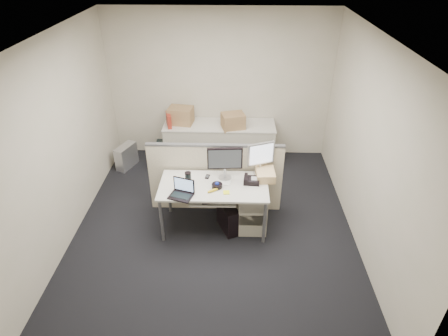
{
  "coord_description": "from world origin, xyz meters",
  "views": [
    {
      "loc": [
        0.28,
        -4.24,
        3.66
      ],
      "look_at": [
        0.14,
        0.15,
        0.92
      ],
      "focal_mm": 30.0,
      "sensor_mm": 36.0,
      "label": 1
    }
  ],
  "objects_px": {
    "desk": "(214,189)",
    "laptop": "(180,190)",
    "monitor_main": "(225,164)",
    "desk_phone": "(252,181)"
  },
  "relations": [
    {
      "from": "desk",
      "to": "laptop",
      "type": "relative_size",
      "value": 5.01
    },
    {
      "from": "desk",
      "to": "laptop",
      "type": "xyz_separation_m",
      "value": [
        -0.42,
        -0.28,
        0.18
      ]
    },
    {
      "from": "laptop",
      "to": "desk_phone",
      "type": "bearing_deg",
      "value": 38.81
    },
    {
      "from": "desk_phone",
      "to": "monitor_main",
      "type": "bearing_deg",
      "value": 169.24
    },
    {
      "from": "monitor_main",
      "to": "desk_phone",
      "type": "height_order",
      "value": "monitor_main"
    },
    {
      "from": "desk",
      "to": "monitor_main",
      "type": "xyz_separation_m",
      "value": [
        0.15,
        0.18,
        0.31
      ]
    },
    {
      "from": "laptop",
      "to": "desk_phone",
      "type": "relative_size",
      "value": 1.39
    },
    {
      "from": "desk",
      "to": "monitor_main",
      "type": "distance_m",
      "value": 0.39
    },
    {
      "from": "desk",
      "to": "laptop",
      "type": "bearing_deg",
      "value": -146.06
    },
    {
      "from": "laptop",
      "to": "desk_phone",
      "type": "height_order",
      "value": "laptop"
    }
  ]
}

